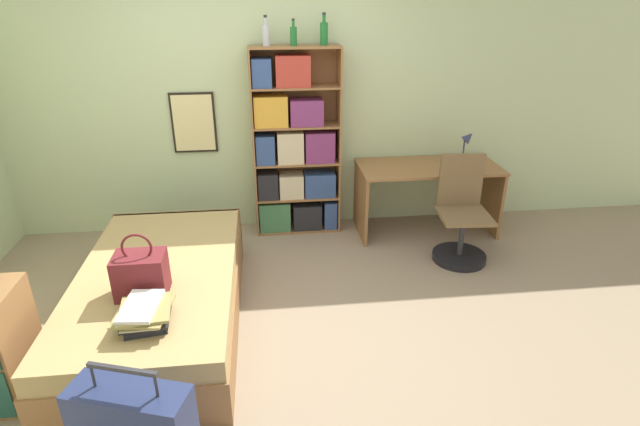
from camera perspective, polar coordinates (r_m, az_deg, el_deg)
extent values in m
plane|color=gray|center=(3.94, -7.12, -11.60)|extent=(14.00, 14.00, 0.00)
cube|color=beige|center=(5.00, -7.91, 12.53)|extent=(10.00, 0.06, 2.60)
cube|color=black|center=(5.04, -14.23, 9.96)|extent=(0.42, 0.02, 0.58)
cube|color=beige|center=(5.03, -14.25, 9.93)|extent=(0.38, 0.01, 0.54)
cube|color=olive|center=(3.94, -17.68, -10.01)|extent=(1.13, 2.10, 0.31)
cube|color=tan|center=(3.82, -18.11, -7.18)|extent=(1.10, 2.07, 0.15)
cube|color=olive|center=(4.78, -15.73, -2.38)|extent=(1.13, 0.04, 0.45)
cube|color=maroon|center=(3.47, -19.76, -6.66)|extent=(0.33, 0.23, 0.29)
torus|color=maroon|center=(3.38, -20.24, -3.73)|extent=(0.20, 0.02, 0.20)
cube|color=#232328|center=(3.25, -19.20, -11.74)|extent=(0.29, 0.32, 0.01)
cube|color=#232328|center=(3.25, -19.29, -11.44)|extent=(0.25, 0.31, 0.02)
cube|color=#232328|center=(3.24, -19.20, -11.10)|extent=(0.29, 0.31, 0.02)
cube|color=beige|center=(3.23, -19.48, -10.86)|extent=(0.24, 0.34, 0.01)
cube|color=#427A4C|center=(3.22, -19.65, -10.72)|extent=(0.26, 0.29, 0.02)
cube|color=silver|center=(3.21, -19.70, -10.64)|extent=(0.32, 0.32, 0.01)
cube|color=#99894C|center=(3.20, -19.55, -10.52)|extent=(0.34, 0.37, 0.01)
cube|color=#99894C|center=(3.18, -19.37, -10.38)|extent=(0.32, 0.34, 0.02)
cube|color=silver|center=(3.19, -19.83, -9.99)|extent=(0.23, 0.35, 0.02)
cylinder|color=#2D2D33|center=(2.50, -24.53, -16.53)|extent=(0.01, 0.01, 0.12)
cylinder|color=#2D2D33|center=(2.36, -18.23, -18.20)|extent=(0.01, 0.01, 0.12)
cube|color=#2D2D33|center=(2.39, -21.71, -16.28)|extent=(0.32, 0.12, 0.02)
cube|color=olive|center=(4.91, -7.56, 7.68)|extent=(0.02, 0.29, 1.83)
cube|color=olive|center=(4.96, 2.12, 8.05)|extent=(0.02, 0.29, 1.83)
cube|color=olive|center=(5.05, -2.81, 8.33)|extent=(0.84, 0.01, 1.83)
cube|color=olive|center=(5.24, -2.51, -1.65)|extent=(0.81, 0.29, 0.02)
cube|color=olive|center=(5.10, -2.58, 1.96)|extent=(0.81, 0.29, 0.02)
cube|color=olive|center=(4.97, -2.66, 5.87)|extent=(0.81, 0.29, 0.02)
cube|color=olive|center=(4.87, -2.74, 9.96)|extent=(0.81, 0.29, 0.02)
cube|color=olive|center=(4.79, -2.83, 14.20)|extent=(0.81, 0.29, 0.02)
cube|color=olive|center=(4.74, -2.92, 18.45)|extent=(0.81, 0.29, 0.02)
cube|color=#427A4C|center=(5.15, -5.18, -0.22)|extent=(0.31, 0.21, 0.31)
cube|color=#232328|center=(5.18, -1.49, -0.25)|extent=(0.29, 0.21, 0.26)
cube|color=#334C84|center=(5.19, 1.11, 0.00)|extent=(0.13, 0.21, 0.29)
cube|color=#232328|center=(5.02, -5.97, 3.23)|extent=(0.20, 0.21, 0.26)
cube|color=beige|center=(5.03, -3.31, 3.21)|extent=(0.24, 0.21, 0.24)
cube|color=#334C84|center=(5.05, -0.06, 3.38)|extent=(0.30, 0.21, 0.24)
cube|color=#334C84|center=(4.90, -6.26, 7.32)|extent=(0.18, 0.21, 0.28)
cube|color=beige|center=(4.90, -3.42, 7.57)|extent=(0.25, 0.21, 0.30)
cube|color=#7A336B|center=(4.93, -0.07, 7.66)|extent=(0.28, 0.21, 0.30)
cube|color=gold|center=(4.81, -5.65, 11.56)|extent=(0.31, 0.21, 0.29)
cube|color=#7A336B|center=(4.83, -1.57, 11.47)|extent=(0.31, 0.21, 0.24)
cube|color=#334C84|center=(4.74, -6.69, 15.65)|extent=(0.18, 0.21, 0.26)
cube|color=#B2382D|center=(4.75, -3.15, 15.94)|extent=(0.32, 0.21, 0.28)
cylinder|color=#B7BCC1|center=(4.73, -6.19, 19.55)|extent=(0.07, 0.07, 0.18)
cylinder|color=#B7BCC1|center=(4.72, -6.26, 20.99)|extent=(0.03, 0.03, 0.06)
cylinder|color=#232328|center=(4.72, -6.29, 21.46)|extent=(0.03, 0.03, 0.02)
cylinder|color=#1E6B2D|center=(4.73, -3.04, 19.52)|extent=(0.06, 0.06, 0.16)
cylinder|color=#1E6B2D|center=(4.72, -3.07, 20.79)|extent=(0.02, 0.02, 0.05)
cylinder|color=#232328|center=(4.72, -3.08, 21.21)|extent=(0.03, 0.03, 0.02)
cylinder|color=#1E6B2D|center=(4.77, 0.46, 19.79)|extent=(0.07, 0.07, 0.19)
cylinder|color=#1E6B2D|center=(4.76, 0.46, 21.32)|extent=(0.03, 0.03, 0.06)
cylinder|color=#232328|center=(4.76, 0.47, 21.82)|extent=(0.03, 0.03, 0.02)
cube|color=olive|center=(5.06, 12.33, 5.17)|extent=(1.38, 0.65, 0.02)
cube|color=olive|center=(5.02, 4.67, 1.19)|extent=(0.03, 0.61, 0.68)
cube|color=olive|center=(5.43, 18.74, 1.77)|extent=(0.03, 0.61, 0.68)
cylinder|color=navy|center=(5.17, 15.90, 5.44)|extent=(0.12, 0.12, 0.02)
cylinder|color=navy|center=(5.13, 16.06, 6.79)|extent=(0.02, 0.02, 0.24)
cone|color=navy|center=(5.11, 16.62, 8.33)|extent=(0.14, 0.10, 0.14)
cylinder|color=black|center=(4.81, 15.58, -4.83)|extent=(0.49, 0.49, 0.06)
cylinder|color=#333338|center=(4.73, 15.84, -2.84)|extent=(0.05, 0.05, 0.44)
cube|color=brown|center=(4.63, 16.16, -0.27)|extent=(0.47, 0.47, 0.03)
cube|color=brown|center=(4.71, 15.79, 3.66)|extent=(0.40, 0.07, 0.49)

